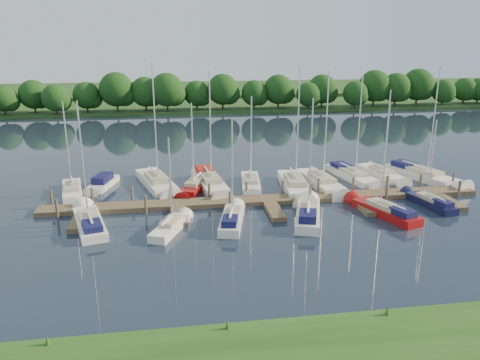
{
  "coord_description": "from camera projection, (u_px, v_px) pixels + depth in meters",
  "views": [
    {
      "loc": [
        -8.39,
        -31.33,
        14.2
      ],
      "look_at": [
        -2.52,
        8.0,
        2.2
      ],
      "focal_mm": 35.0,
      "sensor_mm": 36.0,
      "label": 1
    }
  ],
  "objects": [
    {
      "name": "far_shore",
      "position": [
        207.0,
        103.0,
        105.88
      ],
      "size": [
        180.0,
        30.0,
        0.6
      ],
      "primitive_type": "cube",
      "color": "#26481C",
      "rests_on": "ground"
    },
    {
      "name": "sailboat_n_0",
      "position": [
        72.0,
        192.0,
        44.35
      ],
      "size": [
        2.86,
        7.25,
        9.25
      ],
      "rotation": [
        0.0,
        0.0,
        3.34
      ],
      "color": "white",
      "rests_on": "ground"
    },
    {
      "name": "distant_hill",
      "position": [
        200.0,
        90.0,
        129.44
      ],
      "size": [
        220.0,
        40.0,
        1.4
      ],
      "primitive_type": "cube",
      "color": "#2D5123",
      "rests_on": "ground"
    },
    {
      "name": "sailboat_s_4",
      "position": [
        384.0,
        211.0,
        39.29
      ],
      "size": [
        3.87,
        7.5,
        9.67
      ],
      "rotation": [
        0.0,
        0.0,
        0.35
      ],
      "color": "maroon",
      "rests_on": "ground"
    },
    {
      "name": "sailboat_n_7",
      "position": [
        322.0,
        184.0,
        46.88
      ],
      "size": [
        2.95,
        9.38,
        11.84
      ],
      "rotation": [
        0.0,
        0.0,
        3.24
      ],
      "color": "white",
      "rests_on": "ground"
    },
    {
      "name": "treeline",
      "position": [
        211.0,
        92.0,
        92.43
      ],
      "size": [
        147.14,
        10.06,
        8.29
      ],
      "color": "#38281C",
      "rests_on": "ground"
    },
    {
      "name": "sailboat_n_10",
      "position": [
        423.0,
        176.0,
        49.34
      ],
      "size": [
        5.04,
        9.59,
        12.2
      ],
      "rotation": [
        0.0,
        0.0,
        3.5
      ],
      "color": "white",
      "rests_on": "ground"
    },
    {
      "name": "sailboat_n_4",
      "position": [
        210.0,
        184.0,
        46.75
      ],
      "size": [
        3.31,
        9.45,
        11.95
      ],
      "rotation": [
        0.0,
        0.0,
        3.28
      ],
      "color": "white",
      "rests_on": "ground"
    },
    {
      "name": "sailboat_s_5",
      "position": [
        430.0,
        203.0,
        41.42
      ],
      "size": [
        2.33,
        6.21,
        7.95
      ],
      "rotation": [
        0.0,
        0.0,
        0.17
      ],
      "color": "#101336",
      "rests_on": "ground"
    },
    {
      "name": "sailboat_s_1",
      "position": [
        171.0,
        227.0,
        36.07
      ],
      "size": [
        3.27,
        5.72,
        7.64
      ],
      "rotation": [
        0.0,
        0.0,
        -0.41
      ],
      "color": "white",
      "rests_on": "ground"
    },
    {
      "name": "motorboat",
      "position": [
        102.0,
        184.0,
        46.59
      ],
      "size": [
        2.82,
        5.7,
        1.53
      ],
      "rotation": [
        0.0,
        0.0,
        2.87
      ],
      "color": "white",
      "rests_on": "ground"
    },
    {
      "name": "ground",
      "position": [
        289.0,
        237.0,
        34.95
      ],
      "size": [
        260.0,
        260.0,
        0.0
      ],
      "primitive_type": "plane",
      "color": "#17212E",
      "rests_on": "ground"
    },
    {
      "name": "sailboat_s_2",
      "position": [
        232.0,
        220.0,
        37.4
      ],
      "size": [
        2.85,
        6.81,
        8.8
      ],
      "rotation": [
        0.0,
        0.0,
        -0.23
      ],
      "color": "white",
      "rests_on": "ground"
    },
    {
      "name": "sailboat_n_3",
      "position": [
        195.0,
        188.0,
        45.72
      ],
      "size": [
        3.65,
        6.85,
        8.95
      ],
      "rotation": [
        0.0,
        0.0,
        2.77
      ],
      "color": "maroon",
      "rests_on": "ground"
    },
    {
      "name": "sailboat_n_6",
      "position": [
        295.0,
        187.0,
        45.8
      ],
      "size": [
        2.96,
        9.71,
        12.31
      ],
      "rotation": [
        0.0,
        0.0,
        3.06
      ],
      "color": "white",
      "rests_on": "ground"
    },
    {
      "name": "sailboat_n_5",
      "position": [
        251.0,
        184.0,
        46.85
      ],
      "size": [
        2.51,
        7.45,
        9.37
      ],
      "rotation": [
        0.0,
        0.0,
        3.02
      ],
      "color": "white",
      "rests_on": "ground"
    },
    {
      "name": "sailboat_s_3",
      "position": [
        308.0,
        215.0,
        38.38
      ],
      "size": [
        3.83,
        7.94,
        10.31
      ],
      "rotation": [
        0.0,
        0.0,
        -0.31
      ],
      "color": "white",
      "rests_on": "ground"
    },
    {
      "name": "sailboat_s_0",
      "position": [
        89.0,
        223.0,
        36.92
      ],
      "size": [
        3.66,
        8.11,
        10.19
      ],
      "rotation": [
        0.0,
        0.0,
        0.27
      ],
      "color": "white",
      "rests_on": "ground"
    },
    {
      "name": "sailboat_n_2",
      "position": [
        158.0,
        184.0,
        46.9
      ],
      "size": [
        4.64,
        10.06,
        12.6
      ],
      "rotation": [
        0.0,
        0.0,
        3.42
      ],
      "color": "white",
      "rests_on": "ground"
    },
    {
      "name": "sailboat_n_9",
      "position": [
        382.0,
        175.0,
        50.15
      ],
      "size": [
        2.99,
        7.67,
        9.63
      ],
      "rotation": [
        0.0,
        0.0,
        3.33
      ],
      "color": "white",
      "rests_on": "ground"
    },
    {
      "name": "mooring_pilings",
      "position": [
        267.0,
        194.0,
        42.76
      ],
      "size": [
        38.24,
        2.84,
        2.0
      ],
      "color": "#473D33",
      "rests_on": "ground"
    },
    {
      "name": "dock",
      "position": [
        269.0,
        202.0,
        41.81
      ],
      "size": [
        40.0,
        6.0,
        0.4
      ],
      "color": "#4A3829",
      "rests_on": "ground"
    },
    {
      "name": "sailboat_n_8",
      "position": [
        353.0,
        176.0,
        49.45
      ],
      "size": [
        3.5,
        9.03,
        11.21
      ],
      "rotation": [
        0.0,
        0.0,
        3.33
      ],
      "color": "white",
      "rests_on": "ground"
    }
  ]
}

